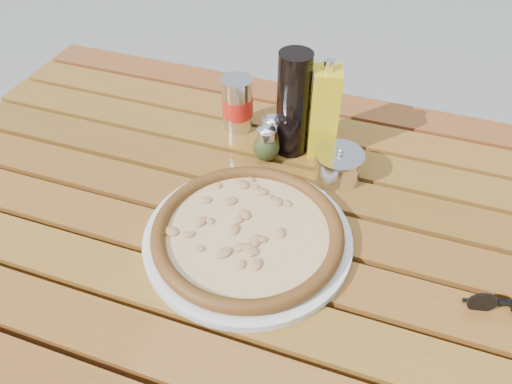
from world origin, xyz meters
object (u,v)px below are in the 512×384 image
(pizza, at_px, (248,232))
(pepper_shaker, at_px, (272,133))
(soda_can, at_px, (238,104))
(dark_bottle, at_px, (293,105))
(table, at_px, (253,238))
(oregano_shaker, at_px, (266,143))
(parmesan_tin, at_px, (338,165))
(olive_oil_cruet, at_px, (324,112))
(plate, at_px, (248,238))
(sunglasses, at_px, (503,304))

(pizza, xyz_separation_m, pepper_shaker, (-0.04, 0.26, 0.02))
(pizza, xyz_separation_m, soda_can, (-0.14, 0.31, 0.04))
(dark_bottle, bearing_deg, table, -94.05)
(table, distance_m, pepper_shaker, 0.22)
(oregano_shaker, relative_size, parmesan_tin, 0.74)
(dark_bottle, relative_size, olive_oil_cruet, 1.05)
(pepper_shaker, bearing_deg, olive_oil_cruet, 13.86)
(pizza, distance_m, dark_bottle, 0.29)
(plate, relative_size, pizza, 0.91)
(table, xyz_separation_m, oregano_shaker, (-0.02, 0.15, 0.11))
(table, relative_size, sunglasses, 12.73)
(pepper_shaker, height_order, sunglasses, pepper_shaker)
(parmesan_tin, bearing_deg, oregano_shaker, 176.43)
(pepper_shaker, bearing_deg, dark_bottle, 15.58)
(oregano_shaker, height_order, soda_can, soda_can)
(oregano_shaker, relative_size, soda_can, 0.68)
(plate, xyz_separation_m, parmesan_tin, (0.11, 0.22, 0.02))
(oregano_shaker, distance_m, parmesan_tin, 0.15)
(pepper_shaker, xyz_separation_m, dark_bottle, (0.04, 0.01, 0.07))
(plate, bearing_deg, table, 103.44)
(table, relative_size, soda_can, 11.67)
(soda_can, distance_m, olive_oil_cruet, 0.20)
(pepper_shaker, height_order, parmesan_tin, pepper_shaker)
(plate, distance_m, olive_oil_cruet, 0.30)
(pepper_shaker, bearing_deg, parmesan_tin, -16.74)
(oregano_shaker, relative_size, sunglasses, 0.75)
(table, height_order, sunglasses, sunglasses)
(dark_bottle, height_order, sunglasses, dark_bottle)
(plate, height_order, pizza, pizza)
(plate, xyz_separation_m, sunglasses, (0.41, -0.00, 0.01))
(oregano_shaker, xyz_separation_m, parmesan_tin, (0.15, -0.01, -0.01))
(plate, height_order, parmesan_tin, parmesan_tin)
(pizza, height_order, olive_oil_cruet, olive_oil_cruet)
(plate, bearing_deg, olive_oil_cruet, 78.81)
(plate, bearing_deg, sunglasses, -0.52)
(soda_can, height_order, olive_oil_cruet, olive_oil_cruet)
(olive_oil_cruet, bearing_deg, oregano_shaker, -148.50)
(sunglasses, bearing_deg, olive_oil_cruet, 128.19)
(oregano_shaker, bearing_deg, pizza, -79.49)
(olive_oil_cruet, bearing_deg, plate, -101.19)
(table, relative_size, olive_oil_cruet, 6.67)
(plate, relative_size, sunglasses, 3.27)
(plate, xyz_separation_m, soda_can, (-0.14, 0.31, 0.05))
(dark_bottle, bearing_deg, parmesan_tin, -26.72)
(soda_can, xyz_separation_m, parmesan_tin, (0.24, -0.09, -0.03))
(dark_bottle, xyz_separation_m, sunglasses, (0.42, -0.28, -0.09))
(table, height_order, soda_can, soda_can)
(pepper_shaker, bearing_deg, table, -82.54)
(oregano_shaker, distance_m, sunglasses, 0.51)
(plate, relative_size, olive_oil_cruet, 1.71)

